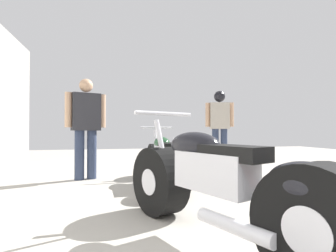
# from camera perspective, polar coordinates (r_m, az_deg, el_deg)

# --- Properties ---
(ground_plane) EXTENTS (15.94, 15.94, 0.00)m
(ground_plane) POSITION_cam_1_polar(r_m,az_deg,el_deg) (3.35, 6.68, -14.30)
(ground_plane) COLOR #A8A399
(motorcycle_maroon_cruiser) EXTENTS (1.02, 1.95, 0.94)m
(motorcycle_maroon_cruiser) POSITION_cam_1_polar(r_m,az_deg,el_deg) (1.86, 10.92, -12.96)
(motorcycle_maroon_cruiser) COLOR black
(motorcycle_maroon_cruiser) RESTS_ON ground_plane
(motorcycle_black_naked) EXTENTS (0.53, 1.80, 0.84)m
(motorcycle_black_naked) POSITION_cam_1_polar(r_m,az_deg,el_deg) (3.73, -0.56, -7.56)
(motorcycle_black_naked) COLOR black
(motorcycle_black_naked) RESTS_ON ground_plane
(mechanic_in_blue) EXTENTS (0.64, 0.35, 1.60)m
(mechanic_in_blue) POSITION_cam_1_polar(r_m,az_deg,el_deg) (4.31, -17.69, 0.79)
(mechanic_in_blue) COLOR #2D3851
(mechanic_in_blue) RESTS_ON ground_plane
(mechanic_with_helmet) EXTENTS (0.67, 0.36, 1.72)m
(mechanic_with_helmet) POSITION_cam_1_polar(r_m,az_deg,el_deg) (6.26, 11.34, 1.36)
(mechanic_with_helmet) COLOR #2D3851
(mechanic_with_helmet) RESTS_ON ground_plane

